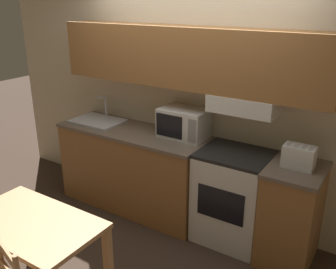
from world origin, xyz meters
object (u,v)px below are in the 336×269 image
Objects in this scene: toaster at (299,157)px; dining_table at (33,236)px; microwave at (184,123)px; sink_basin at (97,121)px; stove_range at (232,197)px.

toaster is 2.22m from dining_table.
microwave is 1.21m from toaster.
sink_basin reaches higher than toaster.
stove_range is at bearing -9.62° from microwave.
sink_basin is 1.84m from dining_table.
stove_range reaches higher than dining_table.
toaster is (0.57, -0.00, 0.57)m from stove_range.
microwave is 1.11m from sink_basin.
microwave is at bearing 174.72° from toaster.
dining_table is (-0.27, -1.74, -0.44)m from microwave.
stove_range is at bearing 179.54° from toaster.
stove_range is 1.87m from dining_table.
stove_range is 1.79m from sink_basin.
microwave reaches higher than stove_range.
microwave reaches higher than toaster.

